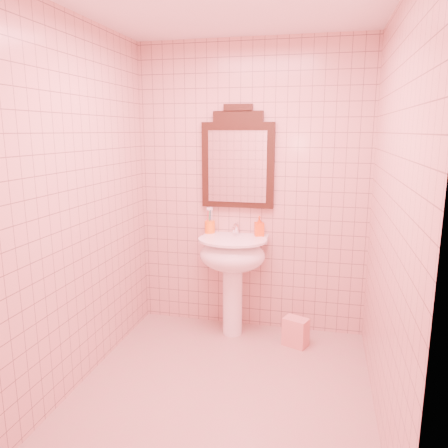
% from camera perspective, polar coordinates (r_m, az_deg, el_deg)
% --- Properties ---
extents(floor, '(2.20, 2.20, 0.00)m').
position_cam_1_polar(floor, '(3.21, -0.26, -21.01)').
color(floor, tan).
rests_on(floor, ground).
extents(back_wall, '(2.00, 0.02, 2.50)m').
position_cam_1_polar(back_wall, '(3.80, 3.55, 4.47)').
color(back_wall, '#CD9D8F').
rests_on(back_wall, floor).
extents(pedestal_sink, '(0.58, 0.58, 0.86)m').
position_cam_1_polar(pedestal_sink, '(3.73, 1.12, -4.93)').
color(pedestal_sink, white).
rests_on(pedestal_sink, floor).
extents(faucet, '(0.04, 0.16, 0.11)m').
position_cam_1_polar(faucet, '(3.79, 1.56, -0.60)').
color(faucet, white).
rests_on(faucet, pedestal_sink).
extents(mirror, '(0.63, 0.06, 0.87)m').
position_cam_1_polar(mirror, '(3.77, 1.81, 8.26)').
color(mirror, black).
rests_on(mirror, back_wall).
extents(toothbrush_cup, '(0.09, 0.09, 0.21)m').
position_cam_1_polar(toothbrush_cup, '(3.86, -1.86, -0.35)').
color(toothbrush_cup, orange).
rests_on(toothbrush_cup, pedestal_sink).
extents(soap_dispenser, '(0.10, 0.10, 0.17)m').
position_cam_1_polar(soap_dispenser, '(3.76, 4.62, -0.29)').
color(soap_dispenser, '#DF4F12').
rests_on(soap_dispenser, pedestal_sink).
extents(towel, '(0.23, 0.19, 0.24)m').
position_cam_1_polar(towel, '(3.77, 9.34, -13.74)').
color(towel, pink).
rests_on(towel, floor).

